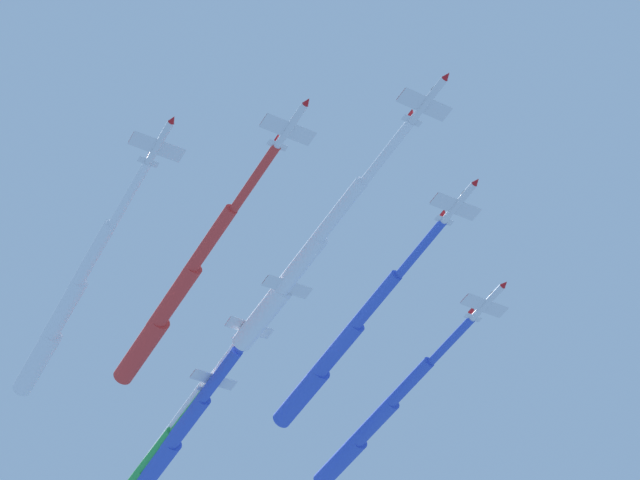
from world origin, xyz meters
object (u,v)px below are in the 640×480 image
object	(u,v)px
jet_lead	(298,268)
jet_starboard_mid	(63,313)
jet_port_mid	(373,425)
jet_port_outer	(185,426)
jet_port_inner	(335,353)
jet_starboard_outer	(165,443)
jet_starboard_inner	(173,300)

from	to	relation	value
jet_lead	jet_starboard_mid	xyz separation A→B (m)	(16.33, 38.50, 1.10)
jet_port_mid	jet_port_outer	size ratio (longest dim) A/B	0.88
jet_lead	jet_port_outer	distance (m)	43.99
jet_port_inner	jet_port_outer	xyz separation A→B (m)	(21.45, 25.26, -1.27)
jet_port_inner	jet_starboard_outer	xyz separation A→B (m)	(29.79, 28.88, 1.13)
jet_port_inner	jet_starboard_mid	size ratio (longest dim) A/B	0.95
jet_lead	jet_port_inner	distance (m)	21.41
jet_port_outer	jet_starboard_outer	size ratio (longest dim) A/B	1.11
jet_lead	jet_starboard_mid	size ratio (longest dim) A/B	0.93
jet_starboard_mid	jet_port_mid	bearing A→B (deg)	-71.61
jet_lead	jet_starboard_outer	bearing A→B (deg)	22.02
jet_lead	jet_port_inner	size ratio (longest dim) A/B	0.97
jet_starboard_mid	jet_starboard_outer	distance (m)	37.78
jet_starboard_outer	jet_lead	bearing A→B (deg)	-157.98
jet_starboard_inner	jet_port_mid	size ratio (longest dim) A/B	1.11
jet_starboard_inner	jet_starboard_outer	xyz separation A→B (m)	(39.84, 0.01, 2.32)
jet_port_mid	jet_starboard_mid	size ratio (longest dim) A/B	0.89
jet_starboard_mid	jet_port_outer	xyz separation A→B (m)	(24.53, -22.22, -1.56)
jet_port_inner	jet_starboard_inner	distance (m)	30.59
jet_port_inner	jet_starboard_mid	distance (m)	47.58
jet_lead	jet_starboard_inner	world-z (taller)	jet_lead
jet_port_inner	jet_port_mid	bearing A→B (deg)	-30.24
jet_port_outer	jet_starboard_outer	distance (m)	9.40
jet_port_inner	jet_port_mid	world-z (taller)	jet_port_inner
jet_starboard_inner	jet_starboard_mid	bearing A→B (deg)	69.48
jet_starboard_outer	jet_port_mid	bearing A→B (deg)	-110.24
jet_port_inner	jet_starboard_inner	world-z (taller)	jet_port_inner
jet_lead	jet_starboard_inner	xyz separation A→B (m)	(9.36, 19.88, -0.38)
jet_port_inner	jet_starboard_inner	xyz separation A→B (m)	(-10.05, 28.86, -1.19)
jet_starboard_inner	jet_port_outer	size ratio (longest dim) A/B	0.98
jet_lead	jet_port_outer	world-z (taller)	jet_lead
jet_port_inner	jet_port_outer	bearing A→B (deg)	49.66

